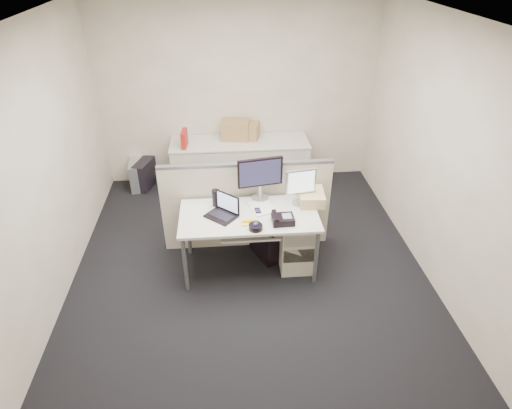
{
  "coord_description": "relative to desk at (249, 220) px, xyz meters",
  "views": [
    {
      "loc": [
        -0.25,
        -3.85,
        3.28
      ],
      "look_at": [
        0.09,
        0.15,
        0.76
      ],
      "focal_mm": 30.0,
      "sensor_mm": 36.0,
      "label": 1
    }
  ],
  "objects": [
    {
      "name": "back_counter",
      "position": [
        0.0,
        1.93,
        -0.3
      ],
      "size": [
        2.0,
        0.6,
        0.72
      ],
      "primitive_type": "cube",
      "color": "beige",
      "rests_on": "floor"
    },
    {
      "name": "cardboard_box_left",
      "position": [
        -0.05,
        2.05,
        0.2
      ],
      "size": [
        0.44,
        0.35,
        0.3
      ],
      "primitive_type": "cube",
      "rotation": [
        0.0,
        0.0,
        -0.16
      ],
      "color": "#9E6F48",
      "rests_on": "back_counter"
    },
    {
      "name": "manila_folders",
      "position": [
        0.72,
        0.2,
        0.13
      ],
      "size": [
        0.3,
        0.37,
        0.13
      ],
      "primitive_type": "cube",
      "rotation": [
        0.0,
        0.0,
        -0.08
      ],
      "color": "beige",
      "rests_on": "desk"
    },
    {
      "name": "drawer_pedestal",
      "position": [
        0.55,
        0.05,
        -0.34
      ],
      "size": [
        0.4,
        0.55,
        0.65
      ],
      "primitive_type": "cube",
      "color": "beige",
      "rests_on": "floor"
    },
    {
      "name": "paper_stack",
      "position": [
        0.15,
        0.12,
        0.07
      ],
      "size": [
        0.32,
        0.37,
        0.01
      ],
      "primitive_type": "cube",
      "rotation": [
        0.0,
        0.0,
        0.3
      ],
      "color": "silver",
      "rests_on": "desk"
    },
    {
      "name": "pc_tower_spare_dark",
      "position": [
        -1.45,
        2.03,
        -0.45
      ],
      "size": [
        0.31,
        0.49,
        0.43
      ],
      "primitive_type": "cube",
      "rotation": [
        0.0,
        0.0,
        -0.3
      ],
      "color": "black",
      "rests_on": "floor"
    },
    {
      "name": "laptop",
      "position": [
        -0.3,
        -0.02,
        0.18
      ],
      "size": [
        0.39,
        0.38,
        0.23
      ],
      "primitive_type": "cube",
      "rotation": [
        0.0,
        0.0,
        -0.73
      ],
      "color": "black",
      "rests_on": "desk"
    },
    {
      "name": "trackball",
      "position": [
        0.05,
        -0.28,
        0.09
      ],
      "size": [
        0.18,
        0.18,
        0.05
      ],
      "primitive_type": "cylinder",
      "rotation": [
        0.0,
        0.0,
        0.28
      ],
      "color": "black",
      "rests_on": "desk"
    },
    {
      "name": "pc_tower_spare_silver",
      "position": [
        -1.57,
        2.03,
        -0.46
      ],
      "size": [
        0.22,
        0.46,
        0.42
      ],
      "primitive_type": "cube",
      "rotation": [
        0.0,
        0.0,
        0.1
      ],
      "color": "#B7B7BC",
      "rests_on": "floor"
    },
    {
      "name": "keyboard_tray",
      "position": [
        0.0,
        -0.18,
        -0.04
      ],
      "size": [
        0.62,
        0.32,
        0.02
      ],
      "primitive_type": "cube",
      "color": "silver",
      "rests_on": "desk"
    },
    {
      "name": "wall_front",
      "position": [
        0.0,
        -2.25,
        0.69
      ],
      "size": [
        4.0,
        0.02,
        2.7
      ],
      "primitive_type": "cube",
      "color": "beige",
      "rests_on": "ground"
    },
    {
      "name": "pc_tower_desk",
      "position": [
        0.2,
        0.2,
        -0.45
      ],
      "size": [
        0.35,
        0.49,
        0.42
      ],
      "primitive_type": "cube",
      "rotation": [
        0.0,
        0.0,
        0.41
      ],
      "color": "black",
      "rests_on": "floor"
    },
    {
      "name": "cellphone",
      "position": [
        0.1,
        0.05,
        0.07
      ],
      "size": [
        0.07,
        0.12,
        0.02
      ],
      "primitive_type": "cube",
      "rotation": [
        0.0,
        0.0,
        0.11
      ],
      "color": "black",
      "rests_on": "desk"
    },
    {
      "name": "wall_right",
      "position": [
        2.0,
        0.0,
        0.69
      ],
      "size": [
        0.02,
        4.5,
        2.7
      ],
      "primitive_type": "cube",
      "color": "beige",
      "rests_on": "ground"
    },
    {
      "name": "cardboard_box_right",
      "position": [
        0.11,
        2.05,
        0.18
      ],
      "size": [
        0.42,
        0.36,
        0.26
      ],
      "primitive_type": "cube",
      "rotation": [
        0.0,
        0.0,
        -0.27
      ],
      "color": "#9E6F48",
      "rests_on": "back_counter"
    },
    {
      "name": "monitor_main",
      "position": [
        0.15,
        0.32,
        0.32
      ],
      "size": [
        0.53,
        0.28,
        0.51
      ],
      "primitive_type": "cube",
      "rotation": [
        0.0,
        0.0,
        0.17
      ],
      "color": "black",
      "rests_on": "desk"
    },
    {
      "name": "wall_left",
      "position": [
        -2.0,
        0.0,
        0.69
      ],
      "size": [
        0.02,
        4.5,
        2.7
      ],
      "primitive_type": "cube",
      "color": "beige",
      "rests_on": "ground"
    },
    {
      "name": "red_binder",
      "position": [
        -0.79,
        1.83,
        0.18
      ],
      "size": [
        0.08,
        0.28,
        0.26
      ],
      "primitive_type": "cube",
      "rotation": [
        0.0,
        0.0,
        -0.08
      ],
      "color": "#A51C17",
      "rests_on": "back_counter"
    },
    {
      "name": "banana",
      "position": [
        0.0,
        -0.15,
        0.09
      ],
      "size": [
        0.19,
        0.05,
        0.04
      ],
      "primitive_type": "ellipsoid",
      "rotation": [
        0.0,
        0.0,
        0.01
      ],
      "color": "yellow",
      "rests_on": "desk"
    },
    {
      "name": "monitor_small",
      "position": [
        0.58,
        0.18,
        0.28
      ],
      "size": [
        0.37,
        0.23,
        0.42
      ],
      "primitive_type": "cube",
      "rotation": [
        0.0,
        0.0,
        0.18
      ],
      "color": "#B7B7BC",
      "rests_on": "desk"
    },
    {
      "name": "wall_back",
      "position": [
        0.0,
        2.25,
        0.69
      ],
      "size": [
        4.0,
        0.02,
        2.7
      ],
      "primitive_type": "cube",
      "color": "beige",
      "rests_on": "ground"
    },
    {
      "name": "floor",
      "position": [
        0.0,
        0.0,
        -0.67
      ],
      "size": [
        4.0,
        4.5,
        0.01
      ],
      "primitive_type": "cube",
      "color": "black",
      "rests_on": "ground"
    },
    {
      "name": "keyboard",
      "position": [
        0.05,
        -0.14,
        -0.02
      ],
      "size": [
        0.51,
        0.35,
        0.03
      ],
      "primitive_type": "cube",
      "rotation": [
        0.0,
        0.0,
        -0.42
      ],
      "color": "black",
      "rests_on": "keyboard_tray"
    },
    {
      "name": "sticky_pad",
      "position": [
        -0.05,
        -0.18,
        0.07
      ],
      "size": [
        0.08,
        0.08,
        0.01
      ],
      "primitive_type": "cube",
      "rotation": [
        0.0,
        0.0,
        0.06
      ],
      "color": "yellow",
      "rests_on": "desk"
    },
    {
      "name": "travel_mug",
      "position": [
        -0.35,
        0.22,
        0.16
      ],
      "size": [
        0.11,
        0.11,
        0.18
      ],
      "primitive_type": "cylinder",
      "rotation": [
        0.0,
        0.0,
        -0.33
      ],
      "color": "black",
      "rests_on": "desk"
    },
    {
      "name": "desk_phone",
      "position": [
        0.34,
        -0.18,
        0.1
      ],
      "size": [
        0.24,
        0.2,
        0.07
      ],
      "primitive_type": "cube",
      "rotation": [
        0.0,
        0.0,
        0.03
      ],
      "color": "black",
      "rests_on": "desk"
    },
    {
      "name": "ceiling",
      "position": [
        0.0,
        0.0,
        2.04
      ],
      "size": [
        4.0,
        4.5,
        0.01
      ],
      "primitive_type": "cube",
      "color": "white",
      "rests_on": "ground"
    },
    {
      "name": "cubicle_partition",
      "position": [
        0.0,
        0.45,
        -0.11
      ],
      "size": [
        2.0,
        0.06,
        1.1
      ],
      "primitive_type": "cube",
      "color": "beige",
      "rests_on": "floor"
    },
    {
      "name": "desk",
      "position": [
        0.0,
        0.0,
        0.0
      ],
      "size": [
        1.5,
        0.75,
        0.73
      ],
      "color": "silver",
      "rests_on": "floor"
    }
  ]
}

